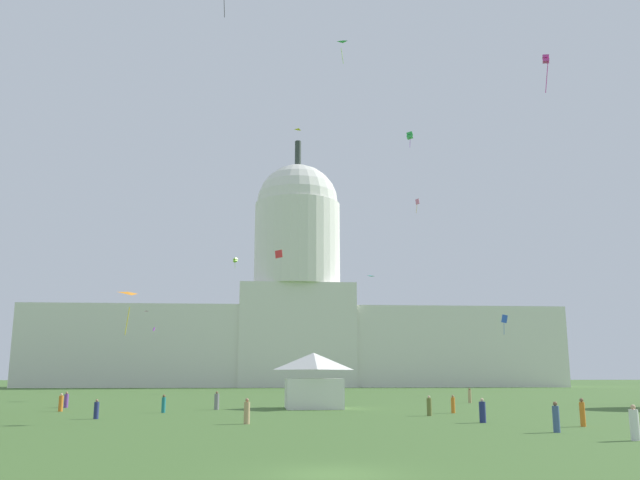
% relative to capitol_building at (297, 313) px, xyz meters
% --- Properties ---
extents(ground_plane, '(800.00, 800.00, 0.00)m').
position_rel_capitol_building_xyz_m(ground_plane, '(-5.03, -160.22, -19.95)').
color(ground_plane, '#42662D').
extents(capitol_building, '(145.23, 24.18, 70.28)m').
position_rel_capitol_building_xyz_m(capitol_building, '(0.00, 0.00, 0.00)').
color(capitol_building, silver).
rests_on(capitol_building, ground_plane).
extents(event_tent, '(5.95, 6.16, 5.51)m').
position_rel_capitol_building_xyz_m(event_tent, '(-2.82, -115.84, -17.24)').
color(event_tent, white).
rests_on(event_tent, ground_plane).
extents(person_navy_near_tree_west, '(0.43, 0.43, 1.48)m').
position_rel_capitol_building_xyz_m(person_navy_near_tree_west, '(-20.42, -130.52, -19.28)').
color(person_navy_near_tree_west, navy).
rests_on(person_navy_near_tree_west, ground_plane).
extents(person_grey_mid_center, '(0.60, 0.60, 1.73)m').
position_rel_capitol_building_xyz_m(person_grey_mid_center, '(-12.32, -117.51, -19.17)').
color(person_grey_mid_center, gray).
rests_on(person_grey_mid_center, ground_plane).
extents(person_tan_near_tree_east, '(0.42, 0.42, 1.73)m').
position_rel_capitol_building_xyz_m(person_tan_near_tree_east, '(-8.76, -136.62, -19.16)').
color(person_tan_near_tree_east, tan).
rests_on(person_tan_near_tree_east, ground_plane).
extents(person_orange_edge_west, '(0.49, 0.49, 1.56)m').
position_rel_capitol_building_xyz_m(person_orange_edge_west, '(8.93, -124.83, -19.24)').
color(person_orange_edge_west, orange).
rests_on(person_orange_edge_west, ground_plane).
extents(person_olive_front_left, '(0.50, 0.50, 1.63)m').
position_rel_capitol_building_xyz_m(person_olive_front_left, '(5.92, -128.49, -19.21)').
color(person_olive_front_left, olive).
rests_on(person_olive_front_left, ground_plane).
extents(person_orange_near_tent, '(0.46, 0.46, 1.81)m').
position_rel_capitol_building_xyz_m(person_orange_near_tent, '(13.22, -140.56, -19.10)').
color(person_orange_near_tent, orange).
rests_on(person_orange_near_tent, ground_plane).
extents(person_tan_back_left, '(0.51, 0.51, 1.74)m').
position_rel_capitol_building_xyz_m(person_tan_back_left, '(16.75, -103.90, -19.15)').
color(person_tan_back_left, tan).
rests_on(person_tan_back_left, ground_plane).
extents(person_purple_lawn_far_right, '(0.55, 0.55, 1.60)m').
position_rel_capitol_building_xyz_m(person_purple_lawn_far_right, '(-28.01, -112.38, -19.23)').
color(person_purple_lawn_far_right, '#703D93').
rests_on(person_purple_lawn_far_right, ground_plane).
extents(person_white_front_right, '(0.65, 0.65, 1.81)m').
position_rel_capitol_building_xyz_m(person_white_front_right, '(11.56, -149.82, -19.13)').
color(person_white_front_right, silver).
rests_on(person_white_front_right, ground_plane).
extents(person_orange_mid_right, '(0.57, 0.57, 1.63)m').
position_rel_capitol_building_xyz_m(person_orange_mid_right, '(-26.40, -119.52, -19.21)').
color(person_orange_mid_right, orange).
rests_on(person_orange_mid_right, ground_plane).
extents(person_navy_deep_crowd, '(0.53, 0.53, 1.70)m').
position_rel_capitol_building_xyz_m(person_navy_deep_crowd, '(7.79, -136.63, -19.19)').
color(person_navy_deep_crowd, navy).
rests_on(person_navy_deep_crowd, ground_plane).
extents(person_denim_edge_east, '(0.55, 0.55, 1.77)m').
position_rel_capitol_building_xyz_m(person_denim_edge_east, '(9.61, -144.74, -19.14)').
color(person_denim_edge_east, '#3D5684').
rests_on(person_denim_edge_east, ground_plane).
extents(person_teal_back_right, '(0.37, 0.37, 1.59)m').
position_rel_capitol_building_xyz_m(person_teal_back_right, '(-16.62, -122.37, -19.22)').
color(person_teal_back_right, '#1E757A').
rests_on(person_teal_back_right, ground_plane).
extents(kite_pink_low, '(1.48, 1.90, 0.11)m').
position_rel_capitol_building_xyz_m(kite_pink_low, '(-36.05, -24.44, -2.35)').
color(kite_pink_low, pink).
extents(kite_green_high, '(1.30, 0.91, 3.13)m').
position_rel_capitol_building_xyz_m(kite_green_high, '(2.58, -96.32, 29.84)').
color(kite_green_high, green).
extents(kite_blue_low, '(1.15, 0.31, 3.42)m').
position_rel_capitol_building_xyz_m(kite_blue_low, '(32.54, -73.35, -7.50)').
color(kite_blue_low, blue).
extents(kite_red_low, '(0.93, 0.47, 1.04)m').
position_rel_capitol_building_xyz_m(kite_red_low, '(-6.38, -106.00, -2.52)').
color(kite_red_low, red).
extents(kite_cyan_mid, '(1.73, 1.66, 0.23)m').
position_rel_capitol_building_xyz_m(kite_cyan_mid, '(12.14, -60.90, 1.29)').
color(kite_cyan_mid, '#33BCDB').
extents(kite_orange_low, '(1.77, 1.68, 3.42)m').
position_rel_capitol_building_xyz_m(kite_orange_low, '(-20.23, -121.05, -9.92)').
color(kite_orange_low, orange).
extents(kite_lime_mid, '(1.06, 1.05, 2.31)m').
position_rel_capitol_building_xyz_m(kite_lime_mid, '(-15.12, -40.41, 7.89)').
color(kite_lime_mid, '#8CD133').
extents(kite_violet_low, '(0.29, 1.14, 0.80)m').
position_rel_capitol_building_xyz_m(kite_violet_low, '(-29.87, -52.17, -7.94)').
color(kite_violet_low, purple).
extents(kite_yellow_high, '(1.20, 0.95, 0.28)m').
position_rel_capitol_building_xyz_m(kite_yellow_high, '(-2.53, -67.63, 27.99)').
color(kite_yellow_high, yellow).
extents(kite_magenta_mid, '(0.82, 0.80, 3.84)m').
position_rel_capitol_building_xyz_m(kite_magenta_mid, '(19.40, -125.47, 13.67)').
color(kite_magenta_mid, '#D1339E').
extents(kite_pink_high, '(0.76, 0.71, 3.01)m').
position_rel_capitol_building_xyz_m(kite_pink_high, '(22.27, -55.10, 17.77)').
color(kite_pink_high, pink).
extents(kite_green_high_b, '(1.26, 1.21, 2.61)m').
position_rel_capitol_building_xyz_m(kite_green_high_b, '(15.12, -82.29, 21.84)').
color(kite_green_high_b, green).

